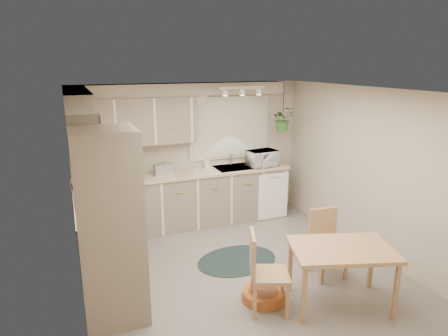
{
  "coord_description": "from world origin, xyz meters",
  "views": [
    {
      "loc": [
        -2.01,
        -4.41,
        2.73
      ],
      "look_at": [
        -0.02,
        0.55,
        1.31
      ],
      "focal_mm": 32.0,
      "sensor_mm": 36.0,
      "label": 1
    }
  ],
  "objects": [
    {
      "name": "floor",
      "position": [
        0.0,
        0.0,
        0.0
      ],
      "size": [
        4.2,
        4.2,
        0.0
      ],
      "primitive_type": "plane",
      "color": "slate",
      "rests_on": "ground"
    },
    {
      "name": "ceiling",
      "position": [
        0.0,
        0.0,
        2.4
      ],
      "size": [
        4.2,
        4.2,
        0.0
      ],
      "primitive_type": "plane",
      "color": "white",
      "rests_on": "wall_back"
    },
    {
      "name": "wall_back",
      "position": [
        0.0,
        2.1,
        1.2
      ],
      "size": [
        4.0,
        0.04,
        2.4
      ],
      "primitive_type": "cube",
      "color": "#B2A693",
      "rests_on": "floor"
    },
    {
      "name": "wall_front",
      "position": [
        0.0,
        -2.1,
        1.2
      ],
      "size": [
        4.0,
        0.04,
        2.4
      ],
      "primitive_type": "cube",
      "color": "#B2A693",
      "rests_on": "floor"
    },
    {
      "name": "wall_left",
      "position": [
        -2.0,
        0.0,
        1.2
      ],
      "size": [
        0.04,
        4.2,
        2.4
      ],
      "primitive_type": "cube",
      "color": "#B2A693",
      "rests_on": "floor"
    },
    {
      "name": "wall_right",
      "position": [
        2.0,
        0.0,
        1.2
      ],
      "size": [
        0.04,
        4.2,
        2.4
      ],
      "primitive_type": "cube",
      "color": "#B2A693",
      "rests_on": "floor"
    },
    {
      "name": "base_cab_left",
      "position": [
        -1.7,
        0.88,
        0.45
      ],
      "size": [
        0.6,
        1.85,
        0.9
      ],
      "primitive_type": "cube",
      "color": "gray",
      "rests_on": "floor"
    },
    {
      "name": "base_cab_back",
      "position": [
        -0.2,
        1.8,
        0.45
      ],
      "size": [
        3.6,
        0.6,
        0.9
      ],
      "primitive_type": "cube",
      "color": "gray",
      "rests_on": "floor"
    },
    {
      "name": "counter_left",
      "position": [
        -1.69,
        0.88,
        0.92
      ],
      "size": [
        0.64,
        1.89,
        0.04
      ],
      "primitive_type": "cube",
      "color": "#C0B08C",
      "rests_on": "base_cab_left"
    },
    {
      "name": "counter_back",
      "position": [
        -0.2,
        1.79,
        0.92
      ],
      "size": [
        3.64,
        0.64,
        0.04
      ],
      "primitive_type": "cube",
      "color": "#C0B08C",
      "rests_on": "base_cab_back"
    },
    {
      "name": "oven_stack",
      "position": [
        -1.68,
        -0.38,
        1.05
      ],
      "size": [
        0.65,
        0.65,
        2.1
      ],
      "primitive_type": "cube",
      "color": "gray",
      "rests_on": "floor"
    },
    {
      "name": "wall_oven_face",
      "position": [
        -1.35,
        -0.38,
        1.05
      ],
      "size": [
        0.02,
        0.56,
        0.58
      ],
      "primitive_type": "cube",
      "color": "white",
      "rests_on": "oven_stack"
    },
    {
      "name": "upper_cab_left",
      "position": [
        -1.82,
        1.0,
        1.83
      ],
      "size": [
        0.35,
        2.0,
        0.75
      ],
      "primitive_type": "cube",
      "color": "gray",
      "rests_on": "wall_left"
    },
    {
      "name": "upper_cab_back",
      "position": [
        -1.0,
        1.93,
        1.83
      ],
      "size": [
        2.0,
        0.35,
        0.75
      ],
      "primitive_type": "cube",
      "color": "gray",
      "rests_on": "wall_back"
    },
    {
      "name": "soffit_left",
      "position": [
        -1.85,
        1.0,
        2.3
      ],
      "size": [
        0.3,
        2.0,
        0.2
      ],
      "primitive_type": "cube",
      "color": "#B2A693",
      "rests_on": "wall_left"
    },
    {
      "name": "soffit_back",
      "position": [
        -0.2,
        1.95,
        2.3
      ],
      "size": [
        3.6,
        0.3,
        0.2
      ],
      "primitive_type": "cube",
      "color": "#B2A693",
      "rests_on": "wall_back"
    },
    {
      "name": "cooktop",
      "position": [
        -1.68,
        0.3,
        0.94
      ],
      "size": [
        0.52,
        0.58,
        0.02
      ],
      "primitive_type": "cube",
      "color": "white",
      "rests_on": "counter_left"
    },
    {
      "name": "range_hood",
      "position": [
        -1.7,
        0.3,
        1.4
      ],
      "size": [
        0.4,
        0.6,
        0.14
      ],
      "primitive_type": "cube",
      "color": "white",
      "rests_on": "upper_cab_left"
    },
    {
      "name": "window_blinds",
      "position": [
        0.7,
        2.07,
        1.6
      ],
      "size": [
        1.4,
        0.02,
        1.0
      ],
      "primitive_type": "cube",
      "color": "silver",
      "rests_on": "wall_back"
    },
    {
      "name": "window_frame",
      "position": [
        0.7,
        2.08,
        1.6
      ],
      "size": [
        1.5,
        0.02,
        1.1
      ],
      "primitive_type": "cube",
      "color": "beige",
      "rests_on": "wall_back"
    },
    {
      "name": "sink",
      "position": [
        0.7,
        1.8,
        0.9
      ],
      "size": [
        0.7,
        0.48,
        0.1
      ],
      "primitive_type": "cube",
      "color": "#A0A3A7",
      "rests_on": "counter_back"
    },
    {
      "name": "dishwasher_front",
      "position": [
        1.3,
        1.49,
        0.42
      ],
      "size": [
        0.58,
        0.02,
        0.83
      ],
      "primitive_type": "cube",
      "color": "white",
      "rests_on": "base_cab_back"
    },
    {
      "name": "track_light_bar",
      "position": [
        0.7,
        1.55,
        2.33
      ],
      "size": [
        0.8,
        0.04,
        0.04
      ],
      "primitive_type": "cube",
      "color": "white",
      "rests_on": "ceiling"
    },
    {
      "name": "wall_clock",
      "position": [
        0.15,
        2.07,
        2.18
      ],
      "size": [
        0.3,
        0.03,
        0.3
      ],
      "primitive_type": "cylinder",
      "rotation": [
        1.57,
        0.0,
        0.0
      ],
      "color": "gold",
      "rests_on": "wall_back"
    },
    {
      "name": "dining_table",
      "position": [
        0.76,
        -1.1,
        0.36
      ],
      "size": [
        1.31,
        1.07,
        0.71
      ],
      "primitive_type": "cube",
      "rotation": [
        0.0,
        0.0,
        -0.31
      ],
      "color": "tan",
      "rests_on": "floor"
    },
    {
      "name": "chair_left",
      "position": [
        -0.05,
        -0.89,
        0.47
      ],
      "size": [
        0.57,
        0.57,
        0.93
      ],
      "primitive_type": "cube",
      "rotation": [
        0.0,
        0.0,
        -1.95
      ],
      "color": "tan",
      "rests_on": "floor"
    },
    {
      "name": "chair_back",
      "position": [
        1.02,
        -0.51,
        0.44
      ],
      "size": [
        0.45,
        0.45,
        0.87
      ],
      "primitive_type": "cube",
      "rotation": [
        0.0,
        0.0,
        3.03
      ],
      "color": "tan",
      "rests_on": "floor"
    },
    {
      "name": "braided_rug",
      "position": [
        0.08,
        0.29,
        0.01
      ],
      "size": [
        1.27,
        1.02,
        0.01
      ],
      "primitive_type": "ellipsoid",
      "rotation": [
        0.0,
        0.0,
        0.12
      ],
      "color": "black",
      "rests_on": "floor"
    },
    {
      "name": "pet_bed",
      "position": [
        -0.02,
        -0.71,
        0.06
      ],
      "size": [
        0.63,
        0.63,
        0.12
      ],
      "primitive_type": "cylinder",
      "rotation": [
        0.0,
        0.0,
        0.26
      ],
      "color": "#BB6525",
      "rests_on": "floor"
    },
    {
      "name": "microwave",
      "position": [
        1.17,
        1.7,
        1.11
      ],
      "size": [
        0.55,
        0.34,
        0.35
      ],
      "primitive_type": "imported",
      "rotation": [
        0.0,
        0.0,
        0.12
      ],
      "color": "white",
      "rests_on": "counter_back"
    },
    {
      "name": "soap_bottle",
      "position": [
        0.21,
        1.95,
        0.98
      ],
      "size": [
        0.09,
        0.19,
        0.09
      ],
      "primitive_type": "imported",
      "rotation": [
        0.0,
        0.0,
        0.04
      ],
      "color": "white",
      "rests_on": "counter_back"
    },
    {
      "name": "hanging_plant",
      "position": [
        1.56,
        1.7,
        1.72
      ],
      "size": [
        0.41,
        0.45,
        0.33
      ],
      "primitive_type": "imported",
      "rotation": [
        0.0,
        0.0,
        0.05
      ],
      "color": "#32692A",
      "rests_on": "ceiling"
    },
    {
      "name": "coffee_maker",
      "position": [
        -1.07,
        1.8,
        1.11
      ],
      "size": [
        0.21,
        0.25,
        0.33
      ],
      "primitive_type": "cube",
      "rotation": [
        0.0,
        0.0,
        -0.11
      ],
      "color": "black",
      "rests_on": "counter_back"
    },
    {
      "name": "toaster",
      "position": [
        -0.58,
        1.82,
        1.03
      ],
      "size": [
        0.31,
        0.19,
        0.18
      ],
      "primitive_type": "cube",
      "rotation": [
        0.0,
        0.0,
        0.07
      ],
      "color": "#A0A3A7",
      "rests_on": "counter_back"
    },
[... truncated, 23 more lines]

